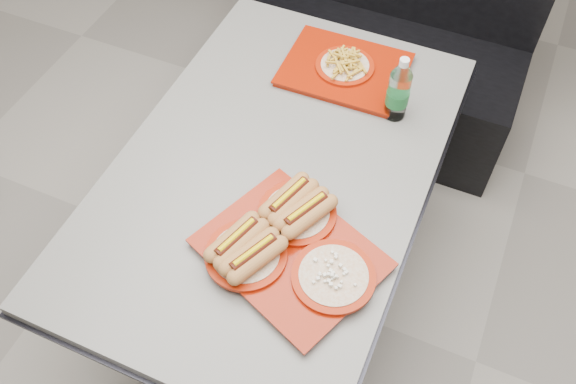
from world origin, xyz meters
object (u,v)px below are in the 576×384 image
at_px(diner_table, 274,198).
at_px(tray_near, 287,244).
at_px(booth_bench, 376,39).
at_px(water_bottle, 398,92).
at_px(tray_far, 345,67).

bearing_deg(diner_table, tray_near, -58.86).
distance_m(booth_bench, water_bottle, 0.91).
relative_size(tray_far, water_bottle, 1.81).
height_order(booth_bench, tray_near, booth_bench).
xyz_separation_m(tray_near, water_bottle, (0.11, 0.60, 0.06)).
relative_size(tray_near, water_bottle, 2.41).
relative_size(diner_table, tray_near, 2.59).
relative_size(booth_bench, water_bottle, 5.93).
height_order(tray_near, water_bottle, water_bottle).
bearing_deg(tray_far, tray_near, -81.95).
bearing_deg(water_bottle, booth_bench, 109.61).
bearing_deg(water_bottle, tray_near, -100.50).
distance_m(diner_table, tray_far, 0.50).
height_order(booth_bench, tray_far, booth_bench).
bearing_deg(water_bottle, tray_far, 150.75).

